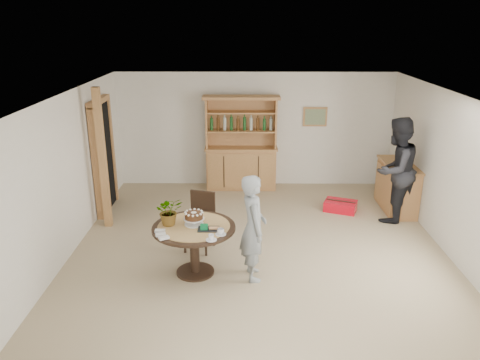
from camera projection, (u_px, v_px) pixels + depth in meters
name	position (u px, v px, depth m)	size (l,w,h in m)	color
ground	(259.00, 258.00, 7.36)	(7.00, 7.00, 0.00)	tan
room_shell	(261.00, 151.00, 6.80)	(6.04, 7.04, 2.52)	white
doorway	(103.00, 155.00, 8.91)	(0.13, 1.10, 2.18)	black
pine_post	(102.00, 160.00, 8.11)	(0.12, 0.12, 2.50)	tan
hutch	(241.00, 158.00, 10.20)	(1.62, 0.54, 2.04)	#B47B4C
sideboard	(397.00, 187.00, 9.08)	(0.54, 1.26, 0.94)	#B47B4C
dining_table	(194.00, 236.00, 6.74)	(1.20, 1.20, 0.76)	black
dining_chair	(201.00, 217.00, 7.54)	(0.52, 0.52, 0.95)	black
birthday_cake	(194.00, 217.00, 6.70)	(0.30, 0.30, 0.20)	white
flower_vase	(169.00, 211.00, 6.67)	(0.38, 0.33, 0.42)	#3F7233
gift_tray	(208.00, 228.00, 6.56)	(0.30, 0.20, 0.08)	black
coffee_cup_a	(221.00, 232.00, 6.41)	(0.15, 0.15, 0.09)	white
coffee_cup_b	(211.00, 238.00, 6.25)	(0.15, 0.15, 0.08)	white
napkins	(162.00, 234.00, 6.39)	(0.24, 0.33, 0.03)	white
teen_boy	(253.00, 228.00, 6.58)	(0.57, 0.37, 1.56)	gray
adult_person	(395.00, 170.00, 8.45)	(0.94, 0.73, 1.94)	black
red_suitcase	(340.00, 206.00, 9.13)	(0.70, 0.59, 0.21)	red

